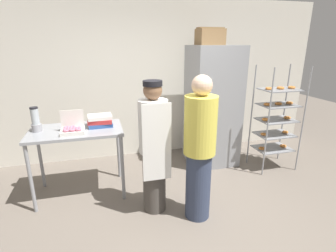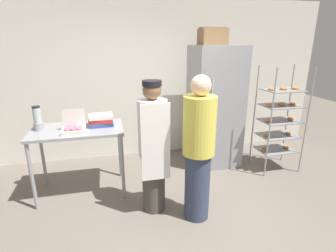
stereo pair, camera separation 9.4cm
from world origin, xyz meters
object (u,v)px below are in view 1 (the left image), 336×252
object	(u,v)px
donut_box	(72,129)
blender_pitcher	(36,121)
binder_stack	(100,121)
person_baker	(154,147)
person_customer	(199,149)
baking_rack	(276,118)
refrigerator	(213,107)
cardboard_storage_box	(210,37)

from	to	relation	value
donut_box	blender_pitcher	xyz separation A→B (m)	(-0.44, 0.20, 0.09)
binder_stack	person_baker	world-z (taller)	person_baker
blender_pitcher	person_customer	xyz separation A→B (m)	(1.82, -0.94, -0.20)
baking_rack	binder_stack	size ratio (longest dim) A/B	5.17
person_baker	person_customer	distance (m)	0.53
binder_stack	blender_pitcher	bearing A→B (deg)	-179.13
refrigerator	cardboard_storage_box	size ratio (longest dim) A/B	4.76
refrigerator	person_customer	distance (m)	1.58
blender_pitcher	cardboard_storage_box	size ratio (longest dim) A/B	0.77
donut_box	blender_pitcher	bearing A→B (deg)	155.89
baking_rack	binder_stack	bearing A→B (deg)	178.98
blender_pitcher	donut_box	bearing A→B (deg)	-24.11
cardboard_storage_box	person_customer	size ratio (longest dim) A/B	0.24
blender_pitcher	person_baker	xyz separation A→B (m)	(1.35, -0.68, -0.23)
blender_pitcher	person_customer	distance (m)	2.06
person_baker	person_customer	xyz separation A→B (m)	(0.46, -0.26, 0.02)
blender_pitcher	person_customer	bearing A→B (deg)	-27.47
refrigerator	baking_rack	world-z (taller)	refrigerator
binder_stack	donut_box	bearing A→B (deg)	-148.22
baking_rack	cardboard_storage_box	distance (m)	1.67
blender_pitcher	binder_stack	bearing A→B (deg)	0.87
blender_pitcher	person_baker	world-z (taller)	person_baker
binder_stack	person_baker	distance (m)	0.92
person_baker	cardboard_storage_box	bearing A→B (deg)	45.97
refrigerator	person_baker	size ratio (longest dim) A/B	1.22
baking_rack	person_customer	bearing A→B (deg)	-151.51
person_baker	binder_stack	bearing A→B (deg)	129.79
donut_box	person_customer	bearing A→B (deg)	-28.50
baking_rack	person_baker	xyz separation A→B (m)	(-2.14, -0.65, -0.00)
binder_stack	person_customer	xyz separation A→B (m)	(1.04, -0.96, -0.14)
refrigerator	blender_pitcher	size ratio (longest dim) A/B	6.22
binder_stack	cardboard_storage_box	distance (m)	2.13
person_baker	blender_pitcher	bearing A→B (deg)	153.25
cardboard_storage_box	person_baker	distance (m)	2.10
refrigerator	person_customer	xyz separation A→B (m)	(-0.77, -1.37, -0.12)
donut_box	binder_stack	distance (m)	0.40
donut_box	person_baker	bearing A→B (deg)	-27.97
refrigerator	person_baker	distance (m)	1.67
baking_rack	cardboard_storage_box	bearing A→B (deg)	148.92
cardboard_storage_box	donut_box	bearing A→B (deg)	-160.65
baking_rack	person_customer	distance (m)	1.90
refrigerator	person_baker	bearing A→B (deg)	-138.10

